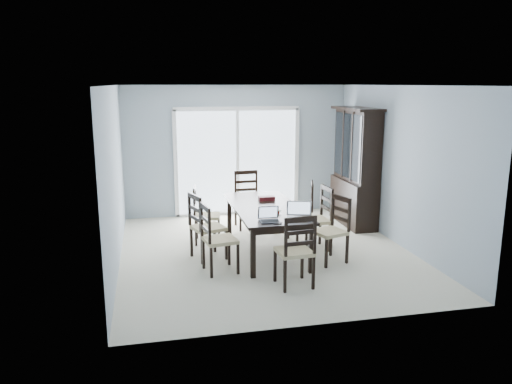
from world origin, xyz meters
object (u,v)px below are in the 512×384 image
Objects in this scene: chair_end_far at (247,193)px; chair_left_far at (201,208)px; chair_right_far at (306,203)px; chair_left_near at (213,231)px; laptop_dark at (270,218)px; chair_right_mid at (320,211)px; hot_tub at (189,183)px; chair_right_near at (335,222)px; laptop_silver at (299,216)px; game_box at (267,198)px; china_hutch at (355,168)px; cell_phone at (278,223)px; chair_left_mid at (202,220)px; dining_table at (266,211)px; chair_end_near at (297,244)px.

chair_left_far is at bearing 37.87° from chair_end_far.
chair_end_far reaches higher than chair_right_far.
chair_left_near reaches higher than laptop_dark.
chair_right_mid is 0.61× the size of hot_tub.
chair_end_far is at bearing 5.78° from chair_right_near.
laptop_silver is 1.57× the size of game_box.
chair_right_mid reaches higher than chair_left_near.
china_hutch reaches higher than chair_right_mid.
laptop_dark is at bearing 133.50° from cell_phone.
game_box is (1.04, -0.33, 0.19)m from chair_left_far.
laptop_dark is 0.15m from cell_phone.
china_hutch reaches higher than chair_left_mid.
china_hutch is at bearing -45.49° from chair_right_mid.
cell_phone is at bearing -94.08° from dining_table.
dining_table is 1.15m from chair_left_near.
chair_left_mid is at bearing 130.22° from chair_right_far.
china_hutch is at bearing -46.62° from chair_right_far.
game_box is at bearing 78.91° from laptop_dark.
chair_end_near is at bearing 41.65° from chair_left_near.
hot_tub is (-1.79, 3.59, -0.16)m from chair_right_mid.
chair_end_near is (0.06, -1.47, -0.06)m from dining_table.
game_box is (0.05, 1.87, 0.17)m from chair_end_near.
china_hutch is 7.48× the size of laptop_dark.
cell_phone is (0.86, -1.73, 0.17)m from chair_left_far.
chair_left_far is at bearing 109.87° from chair_end_near.
laptop_silver is at bearing 66.41° from chair_end_near.
chair_right_mid is at bearing 56.22° from chair_end_near.
chair_right_far is at bearing 84.82° from laptop_silver.
cell_phone is at bearing 168.11° from chair_right_far.
chair_left_near is 1.84m from chair_right_near.
chair_left_near reaches higher than game_box.
laptop_dark is (-1.02, -1.57, 0.21)m from chair_right_far.
cell_phone is at bearing -58.05° from laptop_dark.
china_hutch is 1.83× the size of chair_end_far.
chair_right_mid is 0.90m from game_box.
chair_end_near reaches higher than chair_left_near.
chair_end_near reaches higher than chair_right_near.
chair_left_far is at bearing 128.14° from cell_phone.
chair_end_far reaches higher than chair_left_far.
chair_right_near is 0.99× the size of chair_end_near.
china_hutch is 5.37× the size of laptop_silver.
laptop_silver is at bearing 94.22° from chair_end_far.
chair_right_mid reaches higher than hot_tub.
chair_left_near is 1.50m from game_box.
chair_left_far is 1.80m from laptop_dark.
chair_left_far reaches higher than cell_phone.
china_hutch is at bearing 58.80° from cell_phone.
chair_right_mid is at bearing 57.73° from cell_phone.
chair_right_far is 3.80× the size of laptop_dark.
laptop_dark is (0.78, -1.61, 0.21)m from chair_left_far.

